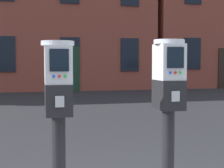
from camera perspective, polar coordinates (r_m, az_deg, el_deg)
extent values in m
cube|color=black|center=(2.34, -8.66, -2.49)|extent=(0.18, 0.24, 0.20)
cube|color=#A5A8AD|center=(2.22, -8.44, -2.82)|extent=(0.06, 0.01, 0.07)
cube|color=#B7BABF|center=(2.33, -8.72, 3.07)|extent=(0.18, 0.23, 0.25)
cube|color=black|center=(2.21, -8.51, 3.82)|extent=(0.12, 0.01, 0.14)
cylinder|color=blue|center=(2.21, -9.39, 1.23)|extent=(0.02, 0.01, 0.02)
cylinder|color=red|center=(2.21, -8.49, 1.24)|extent=(0.02, 0.01, 0.02)
cylinder|color=green|center=(2.22, -7.58, 1.25)|extent=(0.02, 0.01, 0.02)
cylinder|color=#B7BABF|center=(2.33, -8.75, 6.50)|extent=(0.22, 0.22, 0.03)
cube|color=black|center=(2.53, 9.11, -1.70)|extent=(0.18, 0.24, 0.21)
cube|color=#A5A8AD|center=(2.42, 10.21, -1.96)|extent=(0.06, 0.01, 0.07)
cube|color=#B7BABF|center=(2.52, 9.16, 3.52)|extent=(0.18, 0.23, 0.25)
cube|color=black|center=(2.41, 10.21, 4.23)|extent=(0.12, 0.01, 0.14)
cylinder|color=blue|center=(2.40, 9.43, 1.83)|extent=(0.02, 0.01, 0.02)
cylinder|color=red|center=(2.41, 10.20, 1.83)|extent=(0.02, 0.01, 0.02)
cylinder|color=green|center=(2.43, 10.96, 1.83)|extent=(0.02, 0.01, 0.02)
cylinder|color=#B7BABF|center=(2.53, 9.19, 6.74)|extent=(0.22, 0.22, 0.03)
cube|color=brown|center=(20.01, -7.97, 13.15)|extent=(8.74, 6.10, 9.44)
cube|color=black|center=(16.56, -16.87, 4.64)|extent=(0.90, 0.06, 1.60)
cube|color=black|center=(16.67, -6.78, 4.76)|extent=(0.90, 0.06, 1.60)
cube|color=black|center=(17.27, 2.88, 4.74)|extent=(0.90, 0.06, 1.60)
cube|color=#193823|center=(16.66, -6.95, 2.42)|extent=(1.00, 0.07, 2.10)
cube|color=black|center=(18.51, 12.84, 4.82)|extent=(0.90, 0.06, 1.60)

